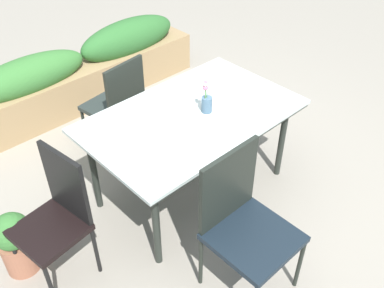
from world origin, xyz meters
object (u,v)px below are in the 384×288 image
(chair_end_left, at_px, (57,214))
(chair_near_left, at_px, (243,220))
(planter_box, at_px, (85,71))
(chair_far_side, at_px, (118,102))
(dining_table, at_px, (192,121))
(flower_vase, at_px, (207,101))
(potted_plant, at_px, (16,242))

(chair_end_left, bearing_deg, chair_near_left, -144.68)
(planter_box, bearing_deg, chair_near_left, -100.80)
(chair_near_left, height_order, chair_far_side, chair_near_left)
(dining_table, bearing_deg, chair_near_left, -113.25)
(chair_far_side, distance_m, flower_vase, 0.99)
(chair_far_side, relative_size, flower_vase, 3.39)
(dining_table, xyz_separation_m, flower_vase, (0.10, -0.05, 0.15))
(dining_table, height_order, planter_box, dining_table)
(chair_end_left, bearing_deg, potted_plant, 38.44)
(chair_far_side, height_order, planter_box, chair_far_side)
(dining_table, bearing_deg, chair_end_left, 179.46)
(flower_vase, distance_m, potted_plant, 1.65)
(planter_box, bearing_deg, flower_vase, -91.27)
(chair_near_left, height_order, planter_box, chair_near_left)
(chair_near_left, height_order, potted_plant, chair_near_left)
(flower_vase, bearing_deg, dining_table, 153.66)
(potted_plant, bearing_deg, dining_table, -9.77)
(chair_near_left, xyz_separation_m, potted_plant, (-1.04, 1.08, -0.31))
(dining_table, xyz_separation_m, chair_end_left, (-1.16, 0.01, -0.16))
(flower_vase, xyz_separation_m, potted_plant, (-1.51, 0.29, -0.60))
(dining_table, xyz_separation_m, potted_plant, (-1.41, 0.24, -0.45))
(planter_box, bearing_deg, chair_end_left, -126.13)
(dining_table, height_order, flower_vase, flower_vase)
(dining_table, bearing_deg, chair_far_side, 96.31)
(chair_near_left, relative_size, potted_plant, 2.04)
(dining_table, xyz_separation_m, chair_near_left, (-0.36, -0.84, -0.14))
(potted_plant, bearing_deg, planter_box, 45.17)
(chair_end_left, bearing_deg, flower_vase, -100.64)
(chair_near_left, distance_m, chair_far_side, 1.72)
(chair_far_side, bearing_deg, flower_vase, -85.72)
(chair_near_left, bearing_deg, chair_far_side, -98.75)
(chair_end_left, height_order, chair_far_side, chair_end_left)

